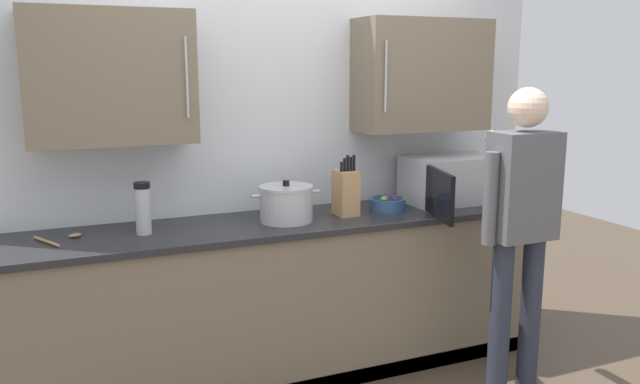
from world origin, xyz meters
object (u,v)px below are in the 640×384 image
object	(u,v)px
microwave_oven	(449,180)
fruit_bowl	(387,203)
wooden_spoon	(61,238)
knife_block	(346,192)
person_figure	(520,216)
stock_pot	(286,203)
thermos_flask	(143,208)

from	to	relation	value
microwave_oven	fruit_bowl	world-z (taller)	microwave_oven
microwave_oven	wooden_spoon	bearing A→B (deg)	179.65
knife_block	person_figure	size ratio (longest dim) A/B	0.21
stock_pot	person_figure	distance (m)	1.22
wooden_spoon	knife_block	distance (m)	1.50
thermos_flask	fruit_bowl	xyz separation A→B (m)	(1.38, -0.00, -0.09)
thermos_flask	wooden_spoon	xyz separation A→B (m)	(-0.39, 0.04, -0.12)
fruit_bowl	stock_pot	bearing A→B (deg)	-177.91
fruit_bowl	knife_block	distance (m)	0.29
stock_pot	fruit_bowl	world-z (taller)	stock_pot
microwave_oven	thermos_flask	distance (m)	1.83
microwave_oven	fruit_bowl	bearing A→B (deg)	-175.89
fruit_bowl	knife_block	world-z (taller)	knife_block
wooden_spoon	stock_pot	bearing A→B (deg)	-3.46
microwave_oven	stock_pot	distance (m)	1.08
thermos_flask	stock_pot	distance (m)	0.75
wooden_spoon	fruit_bowl	world-z (taller)	fruit_bowl
wooden_spoon	person_figure	xyz separation A→B (m)	(2.18, -0.71, 0.06)
wooden_spoon	fruit_bowl	size ratio (longest dim) A/B	1.07
wooden_spoon	stock_pot	size ratio (longest dim) A/B	0.59
fruit_bowl	knife_block	size ratio (longest dim) A/B	0.62
thermos_flask	stock_pot	size ratio (longest dim) A/B	0.68
microwave_oven	thermos_flask	xyz separation A→B (m)	(-1.83, -0.03, -0.01)
fruit_bowl	person_figure	xyz separation A→B (m)	(0.41, -0.66, 0.03)
microwave_oven	knife_block	size ratio (longest dim) A/B	2.19
fruit_bowl	knife_block	bearing A→B (deg)	-176.73
fruit_bowl	person_figure	size ratio (longest dim) A/B	0.13
person_figure	fruit_bowl	bearing A→B (deg)	121.58
thermos_flask	person_figure	xyz separation A→B (m)	(1.79, -0.66, -0.06)
thermos_flask	wooden_spoon	size ratio (longest dim) A/B	1.15
microwave_oven	fruit_bowl	size ratio (longest dim) A/B	3.53
microwave_oven	wooden_spoon	world-z (taller)	microwave_oven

